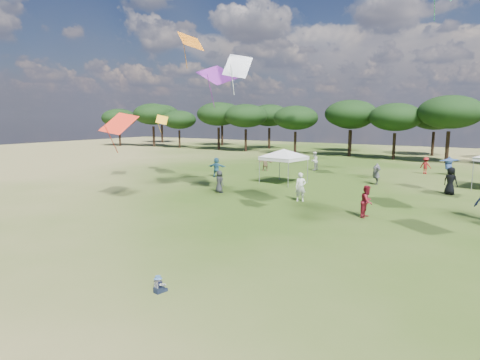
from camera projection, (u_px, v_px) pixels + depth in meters
name	position (u px, v px, depth m)	size (l,w,h in m)	color
ground	(134.00, 322.00, 10.26)	(140.00, 140.00, 0.00)	#365118
tree_line	(444.00, 115.00, 47.86)	(108.78, 17.63, 7.77)	black
tent_left	(284.00, 151.00, 31.24)	(5.77, 5.77, 2.99)	gray
toddler	(159.00, 285.00, 11.92)	(0.38, 0.41, 0.53)	black
festival_crowd	(384.00, 175.00, 30.05)	(29.57, 20.82, 1.88)	#2F3034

